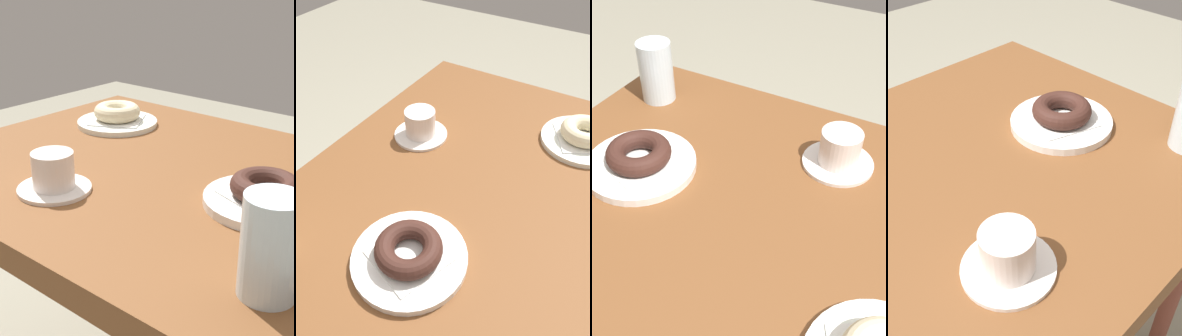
# 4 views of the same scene
# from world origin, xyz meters

# --- Properties ---
(ground_plane) EXTENTS (6.00, 6.00, 0.00)m
(ground_plane) POSITION_xyz_m (0.00, 0.00, 0.00)
(ground_plane) COLOR gray
(table) EXTENTS (0.93, 0.74, 0.77)m
(table) POSITION_xyz_m (0.00, 0.00, 0.69)
(table) COLOR brown
(table) RESTS_ON ground_plane
(plate_sugar_ring) EXTENTS (0.20, 0.20, 0.01)m
(plate_sugar_ring) POSITION_xyz_m (0.26, -0.15, 0.78)
(plate_sugar_ring) COLOR white
(plate_sugar_ring) RESTS_ON table
(napkin_sugar_ring) EXTENTS (0.17, 0.17, 0.00)m
(napkin_sugar_ring) POSITION_xyz_m (0.26, -0.15, 0.79)
(napkin_sugar_ring) COLOR white
(napkin_sugar_ring) RESTS_ON plate_sugar_ring
(donut_sugar_ring) EXTENTS (0.12, 0.12, 0.04)m
(donut_sugar_ring) POSITION_xyz_m (0.26, -0.15, 0.81)
(donut_sugar_ring) COLOR beige
(donut_sugar_ring) RESTS_ON napkin_sugar_ring
(plate_chocolate_ring) EXTENTS (0.21, 0.21, 0.02)m
(plate_chocolate_ring) POSITION_xyz_m (-0.24, 0.02, 0.78)
(plate_chocolate_ring) COLOR white
(plate_chocolate_ring) RESTS_ON table
(napkin_chocolate_ring) EXTENTS (0.15, 0.15, 0.00)m
(napkin_chocolate_ring) POSITION_xyz_m (-0.24, 0.02, 0.79)
(napkin_chocolate_ring) COLOR white
(napkin_chocolate_ring) RESTS_ON plate_chocolate_ring
(donut_chocolate_ring) EXTENTS (0.12, 0.12, 0.04)m
(donut_chocolate_ring) POSITION_xyz_m (-0.24, 0.02, 0.81)
(donut_chocolate_ring) COLOR #3D211A
(donut_chocolate_ring) RESTS_ON napkin_chocolate_ring
(coffee_cup) EXTENTS (0.13, 0.13, 0.07)m
(coffee_cup) POSITION_xyz_m (0.08, 0.20, 0.81)
(coffee_cup) COLOR white
(coffee_cup) RESTS_ON table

